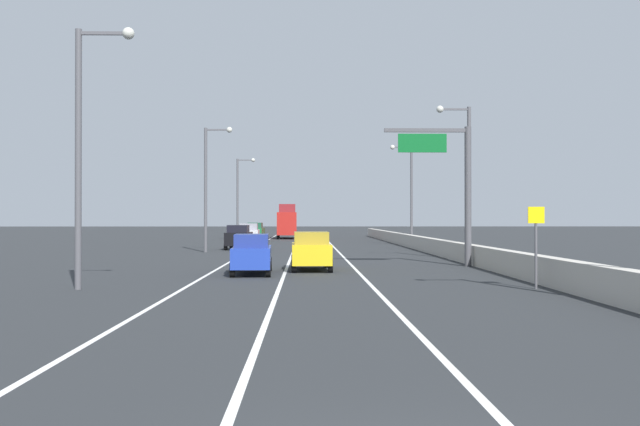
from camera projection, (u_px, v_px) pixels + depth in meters
name	position (u px, v px, depth m)	size (l,w,h in m)	color
ground_plane	(316.00, 245.00, 70.90)	(320.00, 320.00, 0.00)	#26282B
lane_stripe_left	(252.00, 249.00, 61.80)	(0.16, 130.00, 0.00)	silver
lane_stripe_center	(294.00, 249.00, 61.87)	(0.16, 130.00, 0.00)	silver
lane_stripe_right	(336.00, 249.00, 61.94)	(0.16, 130.00, 0.00)	silver
jersey_barrier_right	(451.00, 250.00, 47.07)	(0.60, 120.00, 1.10)	#B2ADA3
overhead_sign_gantry	(454.00, 178.00, 39.48)	(4.68, 0.36, 7.50)	#47474C
speed_advisory_sign	(536.00, 241.00, 26.87)	(0.60, 0.11, 3.00)	#4C4C51
lamp_post_right_second	(465.00, 171.00, 45.37)	(2.14, 0.44, 9.52)	#4C4C51
lamp_post_right_third	(409.00, 187.00, 69.69)	(2.14, 0.44, 9.52)	#4C4C51
lamp_post_left_near	(86.00, 138.00, 26.71)	(2.14, 0.44, 9.52)	#4C4C51
lamp_post_left_mid	(209.00, 180.00, 55.90)	(2.14, 0.44, 9.52)	#4C4C51
lamp_post_left_far	(240.00, 193.00, 85.08)	(2.14, 0.44, 9.52)	#4C4C51
car_blue_0	(252.00, 254.00, 34.00)	(1.94, 4.85, 1.86)	#1E389E
car_green_1	(256.00, 232.00, 82.61)	(1.94, 4.13, 2.09)	#196033
car_silver_2	(249.00, 235.00, 68.71)	(1.99, 4.56, 2.10)	#B7B7BC
car_black_3	(239.00, 237.00, 60.87)	(2.07, 4.24, 2.02)	black
car_yellow_4	(311.00, 251.00, 36.64)	(2.05, 4.65, 1.91)	gold
box_truck	(287.00, 223.00, 93.98)	(2.59, 8.80, 4.41)	#A51E19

